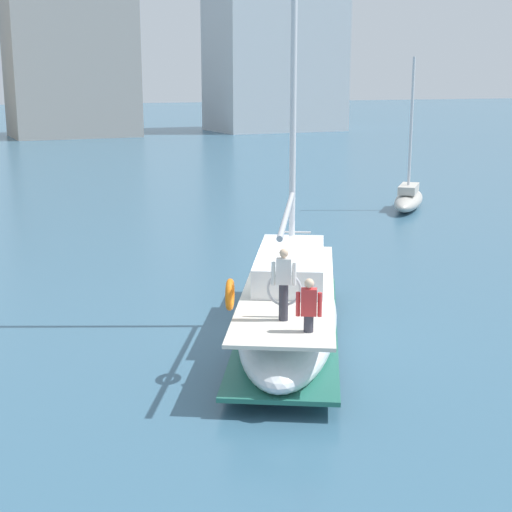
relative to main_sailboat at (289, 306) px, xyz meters
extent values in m
plane|color=#38607A|center=(-0.11, 0.43, -0.91)|extent=(400.00, 400.00, 0.00)
ellipsoid|color=silver|center=(-0.04, -0.07, -0.21)|extent=(6.84, 9.53, 1.40)
cube|color=#236656|center=(-0.04, -0.07, -0.53)|extent=(6.77, 9.37, 0.10)
cube|color=beige|center=(-0.04, -0.07, 0.53)|extent=(6.44, 9.01, 0.08)
cube|color=silver|center=(0.32, 0.56, 0.92)|extent=(3.60, 4.58, 0.70)
cylinder|color=silver|center=(0.56, 0.98, 6.68)|extent=(0.16, 0.16, 12.23)
cylinder|color=#B7B7BC|center=(-0.87, -1.52, 2.69)|extent=(2.96, 5.06, 0.12)
cylinder|color=silver|center=(2.15, 3.77, 1.04)|extent=(0.81, 0.50, 0.06)
torus|color=orange|center=(-2.37, -1.78, 1.04)|extent=(0.47, 0.68, 0.70)
cylinder|color=#33333D|center=(-1.46, -2.57, 0.97)|extent=(0.20, 0.20, 0.80)
cube|color=white|center=(-1.46, -2.57, 1.65)|extent=(0.38, 0.33, 0.56)
sphere|color=beige|center=(-1.46, -2.57, 2.04)|extent=(0.20, 0.20, 0.20)
cylinder|color=white|center=(-1.66, -2.46, 1.60)|extent=(0.09, 0.09, 0.50)
cylinder|color=white|center=(-1.27, -2.68, 1.60)|extent=(0.09, 0.09, 0.50)
cylinder|color=#33333D|center=(-1.34, -3.47, 0.74)|extent=(0.20, 0.20, 0.35)
cube|color=red|center=(-1.34, -3.47, 1.20)|extent=(0.38, 0.33, 0.56)
sphere|color=beige|center=(-1.34, -3.47, 1.59)|extent=(0.20, 0.20, 0.20)
cylinder|color=red|center=(-1.53, -3.36, 1.15)|extent=(0.09, 0.09, 0.50)
cylinder|color=red|center=(-1.15, -3.57, 1.15)|extent=(0.09, 0.09, 0.50)
torus|color=silver|center=(-1.35, -2.36, 1.19)|extent=(0.69, 0.43, 0.76)
ellipsoid|color=#B7B2A8|center=(14.83, 15.44, -0.47)|extent=(4.66, 4.94, 0.89)
cube|color=#B7B2A8|center=(14.65, 15.24, 0.18)|extent=(2.10, 2.19, 0.40)
cylinder|color=silver|center=(14.56, 15.14, 3.33)|extent=(0.14, 0.14, 6.71)
cube|color=gray|center=(9.92, 75.05, 8.12)|extent=(14.08, 10.07, 18.08)
cube|color=#B2B7BC|center=(36.10, 74.60, 10.31)|extent=(16.31, 10.62, 22.44)
camera|label=1|loc=(-8.48, -16.40, 5.57)|focal=53.32mm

